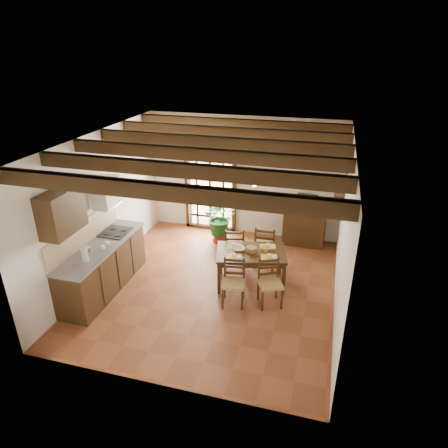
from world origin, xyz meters
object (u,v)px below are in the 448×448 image
(chair_near_left, at_px, (233,290))
(chair_far_right, at_px, (265,254))
(kitchen_counter, at_px, (103,266))
(chair_far_left, at_px, (234,254))
(dining_table, at_px, (251,256))
(sideboard, at_px, (304,228))
(chair_near_right, at_px, (270,291))
(crt_tv, at_px, (306,205))
(potted_plant, at_px, (220,219))
(pendant_lamp, at_px, (255,180))

(chair_near_left, bearing_deg, chair_far_right, 69.06)
(kitchen_counter, relative_size, chair_far_left, 2.52)
(kitchen_counter, bearing_deg, dining_table, 18.83)
(chair_far_right, distance_m, sideboard, 1.40)
(dining_table, distance_m, chair_near_right, 0.81)
(sideboard, bearing_deg, crt_tv, -87.85)
(crt_tv, bearing_deg, dining_table, -109.84)
(chair_near_left, xyz_separation_m, potted_plant, (-0.89, 2.27, 0.30))
(chair_far_left, bearing_deg, chair_near_right, 114.39)
(chair_far_left, bearing_deg, pendant_lamp, 120.04)
(chair_far_left, distance_m, chair_far_right, 0.64)
(sideboard, height_order, pendant_lamp, pendant_lamp)
(chair_far_left, distance_m, crt_tv, 2.01)
(chair_near_right, relative_size, potted_plant, 0.40)
(kitchen_counter, height_order, dining_table, kitchen_counter)
(chair_far_left, xyz_separation_m, pendant_lamp, (0.47, -0.46, 1.80))
(dining_table, relative_size, chair_far_right, 1.55)
(kitchen_counter, xyz_separation_m, potted_plant, (1.57, 2.44, 0.10))
(dining_table, relative_size, potted_plant, 0.66)
(kitchen_counter, relative_size, pendant_lamp, 2.66)
(potted_plant, relative_size, pendant_lamp, 2.58)
(potted_plant, bearing_deg, chair_far_right, -34.93)
(chair_far_left, bearing_deg, chair_near_left, 88.45)
(sideboard, bearing_deg, kitchen_counter, -138.49)
(kitchen_counter, bearing_deg, chair_near_right, 6.05)
(dining_table, height_order, chair_far_left, chair_far_left)
(chair_near_left, bearing_deg, crt_tv, 60.92)
(sideboard, bearing_deg, chair_near_right, -96.21)
(dining_table, relative_size, crt_tv, 3.04)
(chair_near_left, relative_size, chair_near_right, 1.00)
(chair_near_right, relative_size, chair_far_right, 0.93)
(sideboard, bearing_deg, potted_plant, -166.30)
(crt_tv, bearing_deg, chair_near_right, -94.89)
(chair_near_right, height_order, pendant_lamp, pendant_lamp)
(chair_near_right, distance_m, sideboard, 2.53)
(chair_far_right, xyz_separation_m, potted_plant, (-1.20, 0.84, 0.28))
(crt_tv, bearing_deg, chair_near_left, -107.03)
(potted_plant, bearing_deg, pendant_lamp, -54.26)
(crt_tv, relative_size, pendant_lamp, 0.56)
(chair_far_right, relative_size, crt_tv, 1.96)
(chair_far_right, relative_size, pendant_lamp, 1.10)
(kitchen_counter, bearing_deg, potted_plant, 57.28)
(kitchen_counter, xyz_separation_m, crt_tv, (3.44, 2.82, 0.50))
(crt_tv, bearing_deg, potted_plant, -165.14)
(chair_far_right, bearing_deg, pendant_lamp, 75.62)
(kitchen_counter, xyz_separation_m, chair_near_right, (3.08, 0.33, -0.20))
(sideboard, relative_size, pendant_lamp, 1.09)
(dining_table, xyz_separation_m, chair_far_left, (-0.47, 0.56, -0.33))
(kitchen_counter, distance_m, chair_near_left, 2.47)
(chair_near_right, xyz_separation_m, chair_far_left, (-0.93, 1.13, 0.01))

